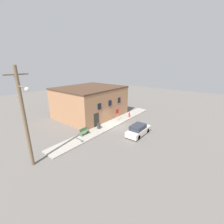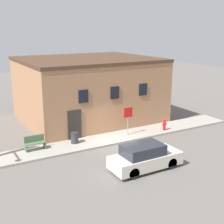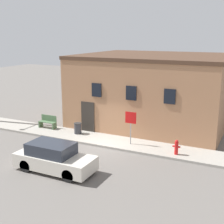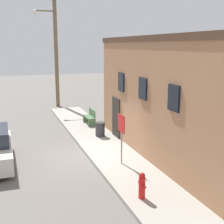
# 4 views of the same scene
# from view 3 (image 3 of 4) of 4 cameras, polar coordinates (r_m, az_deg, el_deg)

# --- Properties ---
(ground_plane) EXTENTS (80.00, 80.00, 0.00)m
(ground_plane) POSITION_cam_3_polar(r_m,az_deg,el_deg) (19.05, -2.40, -6.45)
(ground_plane) COLOR #66605B
(sidewalk) EXTENTS (20.93, 2.17, 0.14)m
(sidewalk) POSITION_cam_3_polar(r_m,az_deg,el_deg) (19.92, -0.92, -5.28)
(sidewalk) COLOR #9E998E
(sidewalk) RESTS_ON ground
(brick_building) EXTENTS (10.71, 9.16, 5.20)m
(brick_building) POSITION_cam_3_polar(r_m,az_deg,el_deg) (23.87, 7.73, 4.15)
(brick_building) COLOR #A87551
(brick_building) RESTS_ON ground
(fire_hydrant) EXTENTS (0.44, 0.21, 0.85)m
(fire_hydrant) POSITION_cam_3_polar(r_m,az_deg,el_deg) (17.79, 11.70, -6.31)
(fire_hydrant) COLOR red
(fire_hydrant) RESTS_ON sidewalk
(stop_sign) EXTENTS (0.70, 0.06, 2.01)m
(stop_sign) POSITION_cam_3_polar(r_m,az_deg,el_deg) (18.77, 3.44, -1.77)
(stop_sign) COLOR gray
(stop_sign) RESTS_ON sidewalk
(bench) EXTENTS (1.29, 0.44, 0.91)m
(bench) POSITION_cam_3_polar(r_m,az_deg,el_deg) (22.71, -11.64, -1.81)
(bench) COLOR #4C6B47
(bench) RESTS_ON sidewalk
(trash_bin) EXTENTS (0.51, 0.51, 0.73)m
(trash_bin) POSITION_cam_3_polar(r_m,az_deg,el_deg) (21.13, -6.27, -2.96)
(trash_bin) COLOR #333338
(trash_bin) RESTS_ON sidewalk
(parked_car) EXTENTS (4.07, 1.64, 1.45)m
(parked_car) POSITION_cam_3_polar(r_m,az_deg,el_deg) (15.93, -10.56, -8.26)
(parked_car) COLOR black
(parked_car) RESTS_ON ground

